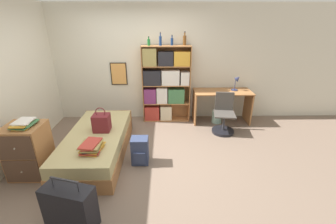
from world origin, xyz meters
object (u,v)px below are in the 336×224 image
suitcase (70,208)px  bottle_clear (172,41)px  bottle_brown (160,41)px  handbag (102,123)px  bottle_green (149,42)px  magazine_pile_on_dresser (24,123)px  desk_lamp (237,81)px  bed (97,144)px  book_stack_on_bed (92,147)px  backpack (140,151)px  bookcase (164,84)px  bottle_blue (185,40)px  desk_chair (223,120)px  dresser (28,150)px  waste_bin (217,117)px  desk (222,100)px

suitcase → bottle_clear: 3.63m
suitcase → bottle_clear: size_ratio=3.20×
bottle_brown → handbag: bearing=-126.0°
bottle_green → handbag: bearing=-118.8°
magazine_pile_on_dresser → bottle_brown: (1.97, 1.98, 0.97)m
bottle_clear → desk_lamp: bearing=-4.0°
bottle_clear → bed: bearing=-131.8°
book_stack_on_bed → backpack: size_ratio=0.86×
book_stack_on_bed → bookcase: (1.09, 2.08, 0.37)m
bottle_blue → bottle_green: bearing=-175.1°
bed → magazine_pile_on_dresser: bearing=-149.0°
handbag → desk_chair: size_ratio=0.52×
dresser → desk_chair: size_ratio=0.99×
book_stack_on_bed → dresser: size_ratio=0.48×
bottle_clear → waste_bin: 1.99m
dresser → desk_chair: desk_chair is taller
suitcase → waste_bin: (2.32, 2.82, -0.13)m
handbag → waste_bin: 2.68m
book_stack_on_bed → dresser: (-1.00, 0.07, -0.10)m
bottle_clear → desk_chair: bottle_clear is taller
handbag → backpack: 0.84m
bed → waste_bin: 2.76m
backpack → bottle_green: bearing=87.0°
desk → waste_bin: 0.40m
handbag → book_stack_on_bed: handbag is taller
magazine_pile_on_dresser → desk_chair: size_ratio=0.45×
suitcase → bookcase: 3.26m
magazine_pile_on_dresser → bookcase: bearing=44.5°
dresser → desk: size_ratio=0.64×
desk → desk_chair: size_ratio=1.53×
desk → desk_lamp: bearing=10.1°
book_stack_on_bed → waste_bin: size_ratio=1.40×
bottle_blue → desk_chair: (0.82, -0.69, -1.58)m
magazine_pile_on_dresser → bottle_clear: 3.16m
book_stack_on_bed → handbag: bearing=90.6°
bottle_blue → desk_lamp: bearing=-5.4°
desk → desk_lamp: 0.55m
bottle_green → desk_lamp: size_ratio=0.54×
desk → backpack: bearing=-137.0°
suitcase → bed: bearing=94.1°
bookcase → desk_lamp: bookcase is taller
dresser → bookcase: size_ratio=0.48×
bed → handbag: (0.10, 0.07, 0.38)m
magazine_pile_on_dresser → bottle_brown: bottle_brown is taller
backpack → bed: bearing=162.1°
bed → desk_lamp: desk_lamp is taller
bookcase → desk_lamp: size_ratio=4.87×
magazine_pile_on_dresser → backpack: size_ratio=0.82×
bookcase → backpack: 1.92m
bottle_clear → bottle_brown: bearing=-166.9°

